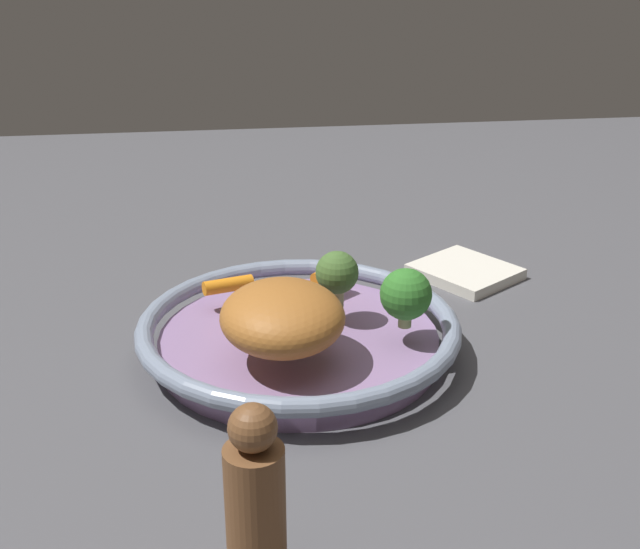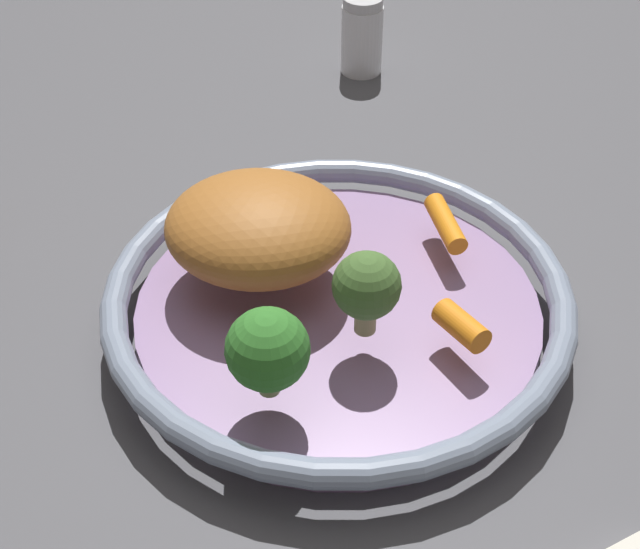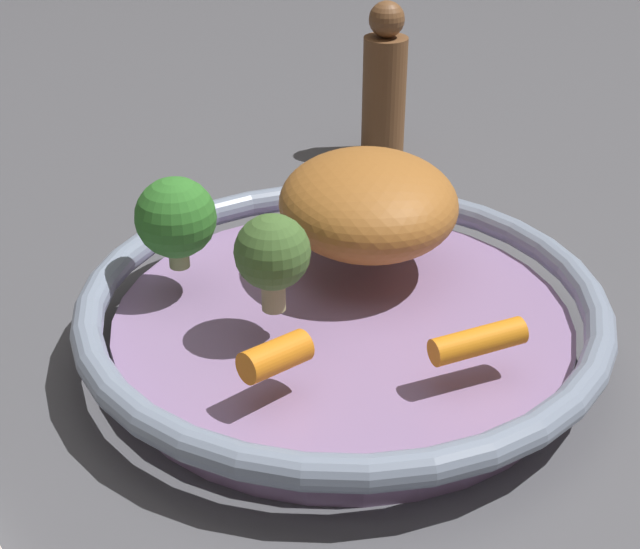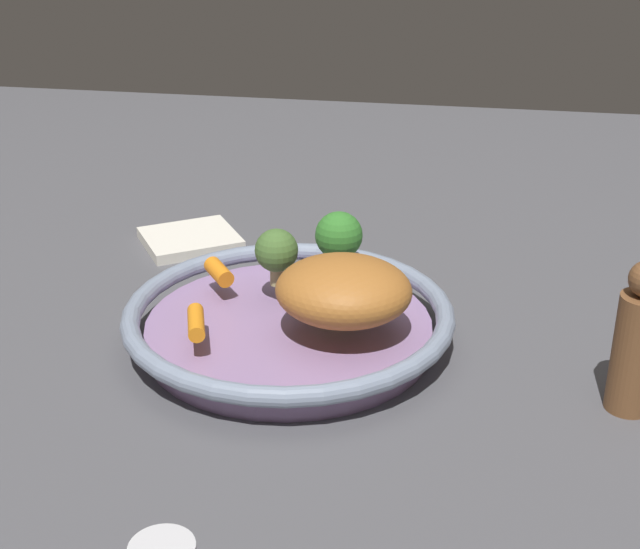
% 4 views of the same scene
% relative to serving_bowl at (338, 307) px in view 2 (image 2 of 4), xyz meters
% --- Properties ---
extents(ground_plane, '(2.09, 2.09, 0.00)m').
position_rel_serving_bowl_xyz_m(ground_plane, '(0.00, 0.00, -0.02)').
color(ground_plane, '#4C4C51').
extents(serving_bowl, '(0.34, 0.34, 0.05)m').
position_rel_serving_bowl_xyz_m(serving_bowl, '(0.00, 0.00, 0.00)').
color(serving_bowl, '#8E709E').
rests_on(serving_bowl, ground_plane).
extents(roast_chicken_piece, '(0.14, 0.12, 0.06)m').
position_rel_serving_bowl_xyz_m(roast_chicken_piece, '(-0.06, 0.02, 0.05)').
color(roast_chicken_piece, '#A66429').
rests_on(roast_chicken_piece, serving_bowl).
extents(baby_carrot_back, '(0.03, 0.06, 0.02)m').
position_rel_serving_bowl_xyz_m(baby_carrot_back, '(0.08, 0.07, 0.03)').
color(baby_carrot_back, orange).
rests_on(baby_carrot_back, serving_bowl).
extents(baby_carrot_right, '(0.04, 0.04, 0.02)m').
position_rel_serving_bowl_xyz_m(baby_carrot_right, '(0.09, -0.04, 0.03)').
color(baby_carrot_right, orange).
rests_on(baby_carrot_right, serving_bowl).
extents(broccoli_floret_large, '(0.05, 0.05, 0.06)m').
position_rel_serving_bowl_xyz_m(broccoli_floret_large, '(0.02, -0.04, 0.06)').
color(broccoli_floret_large, tan).
rests_on(broccoli_floret_large, serving_bowl).
extents(broccoli_floret_small, '(0.05, 0.05, 0.06)m').
position_rel_serving_bowl_xyz_m(broccoli_floret_small, '(-0.03, -0.11, 0.06)').
color(broccoli_floret_small, '#96AA66').
rests_on(broccoli_floret_small, serving_bowl).
extents(salt_shaker, '(0.04, 0.04, 0.08)m').
position_rel_serving_bowl_xyz_m(salt_shaker, '(-0.01, 0.41, 0.02)').
color(salt_shaker, white).
rests_on(salt_shaker, ground_plane).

